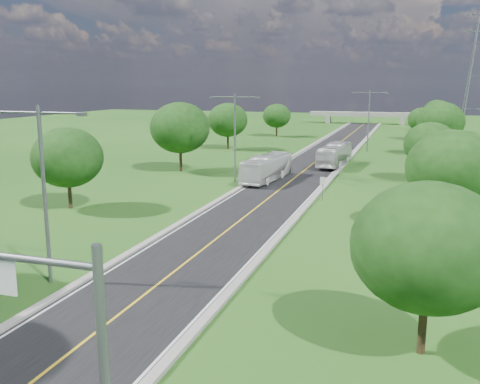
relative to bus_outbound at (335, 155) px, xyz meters
The scene contains 22 objects.
ground 3.52m from the bus_outbound, behind, with size 260.00×260.00×0.00m, color #1D4814.
road 6.65m from the bus_outbound, 118.90° to the left, with size 8.00×150.00×0.06m, color black.
curb_left 9.42m from the bus_outbound, 142.47° to the left, with size 0.50×150.00×0.22m, color gray.
curb_right 5.96m from the bus_outbound, 78.82° to the left, with size 0.50×150.00×0.22m, color gray.
signal_mast 61.43m from the bus_outbound, 89.48° to the right, with size 8.54×0.33×7.20m.
speed_limit_sign 22.44m from the bus_outbound, 84.71° to the right, with size 0.55×0.09×2.40m.
overpass 79.73m from the bus_outbound, 92.25° to the left, with size 30.00×3.00×3.20m.
streetlight_near_left 49.38m from the bus_outbound, 100.70° to the right, with size 5.90×0.25×10.00m.
streetlight_mid_left 18.37m from the bus_outbound, 120.77° to the right, with size 5.90×0.25×10.00m.
streetlight_far_right 18.43m from the bus_outbound, 80.77° to the left, with size 5.90×0.25×10.00m.
tree_lb 37.69m from the bus_outbound, 120.61° to the right, with size 6.30×6.30×7.33m.
tree_lc 21.25m from the bus_outbound, 150.32° to the right, with size 7.56×7.56×8.79m.
tree_ld 24.57m from the bus_outbound, 145.82° to the left, with size 6.72×6.72×7.82m.
tree_le 41.68m from the bus_outbound, 115.08° to the left, with size 5.88×5.88×6.84m.
tree_ra 51.58m from the bus_outbound, 77.81° to the right, with size 6.30×6.30×7.33m.
tree_rb 33.12m from the bus_outbound, 67.01° to the right, with size 6.72×6.72×7.82m.
tree_rc 14.76m from the bus_outbound, 35.06° to the right, with size 5.88×5.88×6.84m.
tree_rd 21.25m from the bus_outbound, 48.48° to the left, with size 7.14×7.14×8.30m.
tree_re 41.34m from the bus_outbound, 74.01° to the left, with size 5.46×5.46×6.35m.
tree_rf 61.57m from the bus_outbound, 76.01° to the left, with size 6.30×6.30×7.33m.
bus_outbound is the anchor object (origin of this frame).
bus_inbound 14.83m from the bus_outbound, 113.16° to the right, with size 2.50×10.70×2.98m, color silver.
Camera 1 is at (13.15, -12.04, 11.16)m, focal length 40.00 mm.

